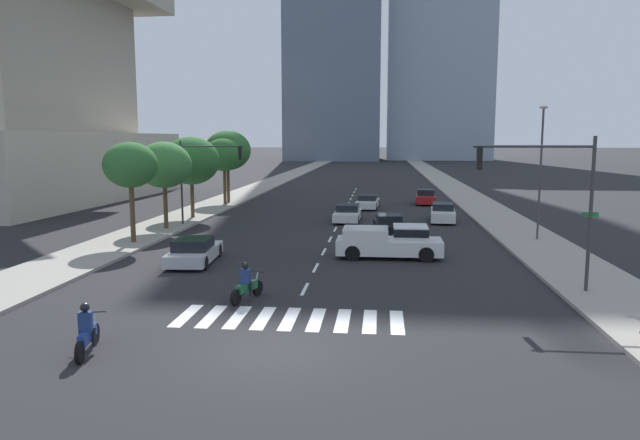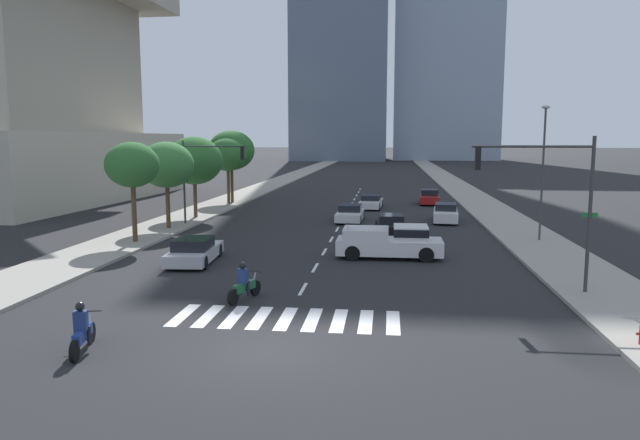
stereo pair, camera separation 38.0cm
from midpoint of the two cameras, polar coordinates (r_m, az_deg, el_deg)
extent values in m
plane|color=#232326|center=(17.26, -5.25, -12.63)|extent=(800.00, 800.00, 0.00)
cube|color=gray|center=(47.06, 16.54, 0.26)|extent=(4.00, 260.00, 0.15)
cube|color=gray|center=(48.65, -12.27, 0.64)|extent=(4.00, 260.00, 0.15)
cube|color=silver|center=(21.11, -13.30, -8.96)|extent=(0.45, 2.61, 0.01)
cube|color=silver|center=(20.84, -10.93, -9.11)|extent=(0.45, 2.61, 0.01)
cube|color=silver|center=(20.60, -8.50, -9.25)|extent=(0.45, 2.61, 0.01)
cube|color=silver|center=(20.40, -6.02, -9.38)|extent=(0.45, 2.61, 0.01)
cube|color=silver|center=(20.24, -3.49, -9.49)|extent=(0.45, 2.61, 0.01)
cube|color=silver|center=(20.12, -0.92, -9.58)|extent=(0.45, 2.61, 0.01)
cube|color=silver|center=(20.04, 1.67, -9.66)|extent=(0.45, 2.61, 0.01)
cube|color=silver|center=(19.99, 4.28, -9.72)|extent=(0.45, 2.61, 0.01)
cube|color=silver|center=(19.99, 6.90, -9.75)|extent=(0.45, 2.61, 0.01)
cube|color=silver|center=(24.04, -1.93, -6.67)|extent=(0.14, 2.00, 0.01)
cube|color=silver|center=(27.90, -0.81, -4.63)|extent=(0.14, 2.00, 0.01)
cube|color=silver|center=(31.80, 0.03, -3.08)|extent=(0.14, 2.00, 0.01)
cube|color=silver|center=(35.71, 0.68, -1.87)|extent=(0.14, 2.00, 0.01)
cube|color=silver|center=(39.65, 1.21, -0.89)|extent=(0.14, 2.00, 0.01)
cube|color=silver|center=(43.59, 1.64, -0.10)|extent=(0.14, 2.00, 0.01)
cube|color=silver|center=(47.55, 1.99, 0.56)|extent=(0.14, 2.00, 0.01)
cube|color=silver|center=(51.51, 2.30, 1.13)|extent=(0.14, 2.00, 0.01)
cube|color=silver|center=(55.48, 2.56, 1.61)|extent=(0.14, 2.00, 0.01)
cube|color=silver|center=(59.45, 2.78, 2.02)|extent=(0.14, 2.00, 0.01)
cube|color=silver|center=(63.43, 2.98, 2.39)|extent=(0.14, 2.00, 0.01)
cube|color=silver|center=(67.40, 3.15, 2.71)|extent=(0.14, 2.00, 0.01)
cube|color=silver|center=(71.38, 3.31, 3.00)|extent=(0.14, 2.00, 0.01)
cylinder|color=black|center=(19.12, -21.43, -10.15)|extent=(0.25, 0.61, 0.60)
cylinder|color=black|center=(17.65, -22.78, -11.73)|extent=(0.25, 0.61, 0.60)
cube|color=navy|center=(18.31, -22.11, -10.26)|extent=(0.49, 1.30, 0.32)
cylinder|color=#B2B2B7|center=(18.94, -21.55, -9.38)|extent=(0.13, 0.32, 0.67)
cylinder|color=black|center=(18.88, -21.57, -8.26)|extent=(0.69, 0.19, 0.04)
cube|color=navy|center=(18.10, -22.27, -9.04)|extent=(0.40, 0.31, 0.55)
sphere|color=black|center=(17.99, -22.33, -7.81)|extent=(0.26, 0.26, 0.26)
cylinder|color=black|center=(18.38, -22.65, -10.39)|extent=(0.14, 0.14, 0.55)
cylinder|color=black|center=(18.28, -21.55, -10.42)|extent=(0.14, 0.14, 0.55)
cylinder|color=black|center=(23.13, -6.52, -6.55)|extent=(0.32, 0.60, 0.60)
cylinder|color=black|center=(21.92, -8.62, -7.40)|extent=(0.32, 0.60, 0.60)
cube|color=#1E6038|center=(22.47, -7.55, -6.42)|extent=(0.61, 1.20, 0.32)
cylinder|color=#B2B2B7|center=(22.97, -6.66, -5.88)|extent=(0.16, 0.32, 0.67)
cylinder|color=black|center=(22.93, -6.61, -4.95)|extent=(0.67, 0.27, 0.04)
cube|color=navy|center=(22.28, -7.71, -5.39)|extent=(0.42, 0.35, 0.55)
sphere|color=black|center=(22.19, -7.73, -4.37)|extent=(0.26, 0.26, 0.26)
cylinder|color=black|center=(22.57, -7.93, -6.49)|extent=(0.15, 0.15, 0.55)
cylinder|color=black|center=(22.38, -7.16, -6.60)|extent=(0.15, 0.15, 0.55)
cube|color=silver|center=(30.32, 6.33, -2.52)|extent=(5.34, 2.08, 0.75)
cube|color=silver|center=(30.22, 8.37, -1.20)|extent=(1.72, 1.90, 0.70)
cube|color=black|center=(30.21, 8.37, -1.04)|extent=(1.74, 1.94, 0.39)
cube|color=silver|center=(31.20, 4.19, -0.99)|extent=(2.24, 0.09, 0.55)
cube|color=silver|center=(29.26, 4.05, -1.58)|extent=(2.24, 0.09, 0.55)
cube|color=silver|center=(30.29, 2.00, -1.25)|extent=(0.09, 1.97, 0.55)
cylinder|color=black|center=(31.33, 9.64, -2.65)|extent=(0.76, 0.26, 0.76)
cylinder|color=black|center=(29.52, 9.85, -3.30)|extent=(0.76, 0.26, 0.76)
cylinder|color=black|center=(31.31, 2.99, -2.56)|extent=(0.76, 0.26, 0.76)
cylinder|color=black|center=(29.50, 2.79, -3.20)|extent=(0.76, 0.26, 0.76)
cube|color=silver|center=(43.43, 2.43, 0.46)|extent=(1.93, 4.48, 0.58)
cube|color=black|center=(43.58, 2.46, 1.19)|extent=(1.65, 2.04, 0.49)
cylinder|color=black|center=(41.89, 3.36, 0.00)|extent=(0.24, 0.65, 0.64)
cylinder|color=black|center=(42.03, 1.14, 0.04)|extent=(0.24, 0.65, 0.64)
cylinder|color=black|center=(44.87, 3.64, 0.52)|extent=(0.24, 0.65, 0.64)
cylinder|color=black|center=(45.01, 1.56, 0.56)|extent=(0.24, 0.65, 0.64)
cube|color=maroon|center=(55.80, 9.98, 2.03)|extent=(2.00, 4.31, 0.65)
cube|color=black|center=(55.95, 9.99, 2.66)|extent=(1.65, 1.98, 0.54)
cylinder|color=black|center=(54.40, 10.82, 1.69)|extent=(0.26, 0.65, 0.64)
cylinder|color=black|center=(54.39, 9.16, 1.72)|extent=(0.26, 0.65, 0.64)
cylinder|color=black|center=(57.25, 10.75, 1.99)|extent=(0.26, 0.65, 0.64)
cylinder|color=black|center=(57.23, 9.18, 2.03)|extent=(0.26, 0.65, 0.64)
cube|color=silver|center=(51.64, 4.41, 1.61)|extent=(2.07, 4.59, 0.55)
cube|color=black|center=(51.81, 4.44, 2.19)|extent=(1.69, 2.12, 0.45)
cylinder|color=black|center=(50.08, 5.14, 1.27)|extent=(0.26, 0.65, 0.64)
cylinder|color=black|center=(50.23, 3.34, 1.31)|extent=(0.26, 0.65, 0.64)
cylinder|color=black|center=(53.10, 5.42, 1.64)|extent=(0.26, 0.65, 0.64)
cylinder|color=black|center=(53.24, 3.72, 1.68)|extent=(0.26, 0.65, 0.64)
cube|color=black|center=(38.11, 6.40, -0.63)|extent=(2.06, 4.51, 0.57)
cube|color=black|center=(38.25, 6.39, 0.19)|extent=(1.67, 2.09, 0.47)
cylinder|color=black|center=(36.73, 7.81, -1.17)|extent=(0.27, 0.65, 0.64)
cylinder|color=black|center=(36.60, 5.38, -1.16)|extent=(0.27, 0.65, 0.64)
cylinder|color=black|center=(39.67, 7.34, -0.49)|extent=(0.27, 0.65, 0.64)
cylinder|color=black|center=(39.54, 5.10, -0.48)|extent=(0.27, 0.65, 0.64)
cube|color=silver|center=(44.23, 11.53, 0.51)|extent=(2.10, 4.84, 0.68)
cube|color=black|center=(44.39, 11.55, 1.30)|extent=(1.68, 2.24, 0.48)
cylinder|color=black|center=(42.68, 12.57, -0.03)|extent=(0.27, 0.66, 0.64)
cylinder|color=black|center=(42.66, 10.52, 0.03)|extent=(0.27, 0.66, 0.64)
cylinder|color=black|center=(45.86, 12.45, 0.51)|extent=(0.27, 0.66, 0.64)
cylinder|color=black|center=(45.84, 10.54, 0.56)|extent=(0.27, 0.66, 0.64)
cube|color=#B7BABF|center=(29.62, -12.38, -3.22)|extent=(2.18, 4.69, 0.56)
cube|color=black|center=(29.30, -12.52, -2.25)|extent=(1.79, 2.16, 0.53)
cylinder|color=black|center=(31.33, -13.18, -2.86)|extent=(0.26, 0.65, 0.64)
cylinder|color=black|center=(30.93, -10.12, -2.91)|extent=(0.26, 0.65, 0.64)
cylinder|color=black|center=(28.41, -14.84, -4.01)|extent=(0.26, 0.65, 0.64)
cylinder|color=black|center=(27.95, -11.47, -4.10)|extent=(0.26, 0.65, 0.64)
cylinder|color=#333335|center=(24.83, 24.26, 0.48)|extent=(0.14, 0.14, 5.99)
cylinder|color=#333335|center=(24.04, 19.48, 6.71)|extent=(4.50, 0.10, 0.10)
cube|color=black|center=(23.66, 14.70, 5.80)|extent=(0.20, 0.28, 0.90)
sphere|color=red|center=(23.65, 14.72, 6.53)|extent=(0.18, 0.18, 0.18)
sphere|color=orange|center=(23.66, 14.70, 5.80)|extent=(0.18, 0.18, 0.18)
sphere|color=green|center=(23.67, 14.67, 5.08)|extent=(0.18, 0.18, 0.18)
cube|color=#19662D|center=(24.83, 24.26, 0.49)|extent=(0.60, 0.04, 0.18)
cylinder|color=#333335|center=(42.06, -13.48, 3.55)|extent=(0.14, 0.14, 5.76)
cylinder|color=#333335|center=(41.28, -10.67, 7.00)|extent=(4.42, 0.10, 0.10)
cube|color=black|center=(40.77, -7.99, 6.42)|extent=(0.20, 0.28, 0.90)
sphere|color=red|center=(40.77, -8.00, 6.84)|extent=(0.18, 0.18, 0.18)
sphere|color=orange|center=(40.77, -7.99, 6.42)|extent=(0.18, 0.18, 0.18)
sphere|color=green|center=(40.78, -7.99, 5.99)|extent=(0.18, 0.18, 0.18)
cube|color=#19662D|center=(42.05, -13.49, 3.71)|extent=(0.60, 0.04, 0.18)
cylinder|color=#3F3F42|center=(36.64, 20.22, 4.10)|extent=(0.12, 0.12, 7.58)
ellipsoid|color=beige|center=(36.62, 20.51, 10.18)|extent=(0.50, 0.24, 0.20)
cylinder|color=#4C3823|center=(35.50, -17.95, 0.54)|extent=(0.28, 0.28, 3.20)
ellipsoid|color=#2D662D|center=(35.28, -18.14, 5.08)|extent=(3.04, 3.04, 2.59)
cylinder|color=#4C3823|center=(40.35, -14.94, 1.18)|extent=(0.28, 0.28, 2.76)
ellipsoid|color=#387538|center=(40.13, -15.09, 5.16)|extent=(3.56, 3.56, 3.03)
cylinder|color=#4C3823|center=(45.60, -12.46, 1.88)|extent=(0.28, 0.28, 2.57)
ellipsoid|color=#2D662D|center=(45.40, -12.57, 5.61)|extent=(4.22, 4.22, 3.59)
cylinder|color=#4C3823|center=(54.53, -9.37, 3.17)|extent=(0.28, 0.28, 3.05)
ellipsoid|color=#2D662D|center=(54.37, -9.44, 6.25)|extent=(3.54, 3.54, 3.01)
cylinder|color=#4C3823|center=(55.72, -9.04, 3.29)|extent=(0.28, 0.28, 3.10)
ellipsoid|color=#2D662D|center=(55.56, -9.11, 6.65)|extent=(4.29, 4.29, 3.64)
cube|color=#8C9EB2|center=(183.13, 11.40, 18.67)|extent=(29.23, 24.53, 81.75)
camera|label=1|loc=(0.19, -90.37, -0.05)|focal=33.14mm
camera|label=2|loc=(0.19, 89.63, 0.05)|focal=33.14mm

